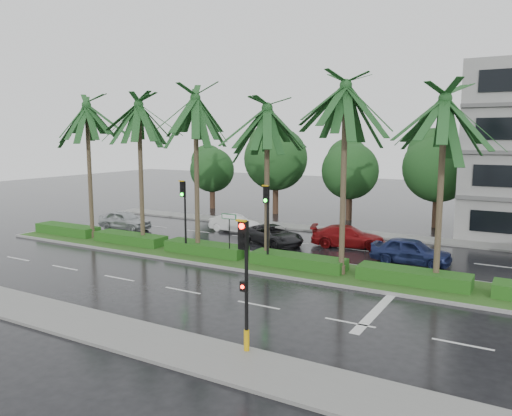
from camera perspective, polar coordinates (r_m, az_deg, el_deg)
The scene contains 17 objects.
ground at distance 27.37m, azimuth -1.84°, elevation -6.66°, with size 120.00×120.00×0.00m, color black.
near_sidewalk at distance 19.84m, azimuth -17.92°, elevation -12.75°, with size 40.00×2.40×0.12m, color slate.
far_sidewalk at distance 37.84m, azimuth 7.77°, elevation -2.47°, with size 40.00×2.00×0.12m, color slate.
median at distance 28.18m, azimuth -0.76°, elevation -6.06°, with size 36.00×4.00×0.15m.
hedge at distance 28.09m, azimuth -0.77°, elevation -5.33°, with size 35.20×1.40×0.60m.
lane_markings at distance 25.59m, azimuth 3.50°, elevation -7.73°, with size 34.00×13.06×0.01m.
palm_row at distance 28.01m, azimuth -3.02°, elevation 10.81°, with size 26.30×4.20×10.09m.
signal_near at distance 15.97m, azimuth -1.27°, elevation -8.24°, with size 0.34×0.45×4.36m.
signal_median_left at distance 29.28m, azimuth -8.23°, elevation 0.22°, with size 0.34×0.42×4.36m.
signal_median_right at distance 26.27m, azimuth 1.26°, elevation -0.61°, with size 0.34×0.42×4.36m.
street_sign at distance 27.83m, azimuth -3.09°, elevation -1.94°, with size 0.95×0.09×2.60m.
bg_trees at distance 42.60m, azimuth 10.35°, elevation 4.99°, with size 32.36×5.74×8.29m.
car_silver at distance 39.04m, azimuth -14.77°, elevation -1.35°, with size 4.26×1.71×1.45m, color #ADB1B5.
car_white at distance 36.91m, azimuth -2.49°, elevation -1.77°, with size 3.84×1.34×1.27m, color white.
car_darkgrey at distance 32.67m, azimuth 1.96°, elevation -3.08°, with size 4.55×2.10×1.26m, color black.
car_red at distance 32.46m, azimuth 10.46°, elevation -3.20°, with size 4.69×1.90×1.36m, color maroon.
car_blue at distance 28.94m, azimuth 17.28°, elevation -4.72°, with size 4.32×1.74×1.47m, color navy.
Camera 1 is at (13.93, -22.49, 7.02)m, focal length 35.00 mm.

